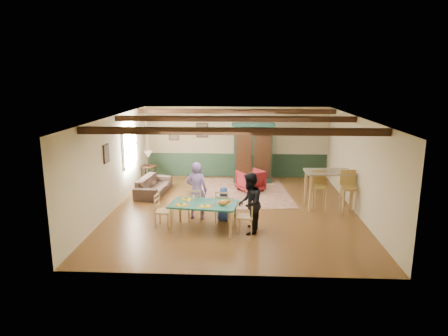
{
  "coord_description": "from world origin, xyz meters",
  "views": [
    {
      "loc": [
        0.26,
        -11.14,
        3.79
      ],
      "look_at": [
        -0.3,
        0.4,
        1.15
      ],
      "focal_mm": 32.0,
      "sensor_mm": 36.0,
      "label": 1
    }
  ],
  "objects_px": {
    "dining_chair_end_left": "(164,211)",
    "sofa": "(154,185)",
    "table_lamp": "(148,159)",
    "armchair": "(251,180)",
    "end_table": "(149,174)",
    "bar_stool_left": "(320,192)",
    "armoire": "(253,153)",
    "dining_table": "(204,217)",
    "dining_chair_far_right": "(223,206)",
    "bar_stool_right": "(348,193)",
    "dining_chair_end_right": "(246,216)",
    "person_woman": "(250,203)",
    "dining_chair_far_left": "(196,204)",
    "person_child": "(224,204)",
    "counter_table": "(328,190)",
    "person_man": "(197,191)",
    "cat": "(223,203)"
  },
  "relations": [
    {
      "from": "dining_chair_end_right",
      "to": "person_child",
      "type": "xyz_separation_m",
      "value": [
        -0.59,
        0.83,
        0.03
      ]
    },
    {
      "from": "sofa",
      "to": "table_lamp",
      "type": "distance_m",
      "value": 1.67
    },
    {
      "from": "dining_chair_end_left",
      "to": "person_man",
      "type": "bearing_deg",
      "value": -43.15
    },
    {
      "from": "armoire",
      "to": "table_lamp",
      "type": "height_order",
      "value": "armoire"
    },
    {
      "from": "dining_chair_far_right",
      "to": "table_lamp",
      "type": "height_order",
      "value": "table_lamp"
    },
    {
      "from": "cat",
      "to": "end_table",
      "type": "distance_m",
      "value": 5.65
    },
    {
      "from": "armchair",
      "to": "dining_chair_end_left",
      "type": "bearing_deg",
      "value": 24.14
    },
    {
      "from": "dining_table",
      "to": "armoire",
      "type": "distance_m",
      "value": 5.07
    },
    {
      "from": "cat",
      "to": "bar_stool_right",
      "type": "distance_m",
      "value": 3.76
    },
    {
      "from": "dining_chair_end_left",
      "to": "armchair",
      "type": "bearing_deg",
      "value": -25.62
    },
    {
      "from": "sofa",
      "to": "armoire",
      "type": "bearing_deg",
      "value": -57.58
    },
    {
      "from": "dining_chair_far_left",
      "to": "armchair",
      "type": "height_order",
      "value": "dining_chair_far_left"
    },
    {
      "from": "bar_stool_left",
      "to": "bar_stool_right",
      "type": "bearing_deg",
      "value": -19.72
    },
    {
      "from": "person_child",
      "to": "person_woman",
      "type": "bearing_deg",
      "value": 136.74
    },
    {
      "from": "dining_table",
      "to": "sofa",
      "type": "bearing_deg",
      "value": 122.33
    },
    {
      "from": "dining_chair_end_left",
      "to": "sofa",
      "type": "xyz_separation_m",
      "value": [
        -0.93,
        2.99,
        -0.16
      ]
    },
    {
      "from": "table_lamp",
      "to": "armchair",
      "type": "bearing_deg",
      "value": -14.9
    },
    {
      "from": "person_child",
      "to": "dining_chair_end_left",
      "type": "bearing_deg",
      "value": 27.3
    },
    {
      "from": "end_table",
      "to": "bar_stool_right",
      "type": "distance_m",
      "value": 7.21
    },
    {
      "from": "dining_chair_far_right",
      "to": "person_child",
      "type": "bearing_deg",
      "value": -90.0
    },
    {
      "from": "person_man",
      "to": "dining_chair_end_right",
      "type": "bearing_deg",
      "value": 152.7
    },
    {
      "from": "counter_table",
      "to": "person_child",
      "type": "bearing_deg",
      "value": -158.37
    },
    {
      "from": "dining_chair_end_left",
      "to": "bar_stool_left",
      "type": "bearing_deg",
      "value": -63.38
    },
    {
      "from": "dining_chair_far_left",
      "to": "person_child",
      "type": "xyz_separation_m",
      "value": [
        0.74,
        -0.03,
        0.03
      ]
    },
    {
      "from": "armchair",
      "to": "end_table",
      "type": "height_order",
      "value": "armchair"
    },
    {
      "from": "person_man",
      "to": "bar_stool_left",
      "type": "xyz_separation_m",
      "value": [
        3.45,
        0.81,
        -0.21
      ]
    },
    {
      "from": "dining_chair_far_right",
      "to": "end_table",
      "type": "distance_m",
      "value": 4.97
    },
    {
      "from": "counter_table",
      "to": "person_man",
      "type": "bearing_deg",
      "value": -163.7
    },
    {
      "from": "person_woman",
      "to": "armchair",
      "type": "height_order",
      "value": "person_woman"
    },
    {
      "from": "counter_table",
      "to": "bar_stool_right",
      "type": "relative_size",
      "value": 1.08
    },
    {
      "from": "bar_stool_left",
      "to": "table_lamp",
      "type": "bearing_deg",
      "value": 150.52
    },
    {
      "from": "person_man",
      "to": "dining_chair_end_left",
      "type": "bearing_deg",
      "value": 46.85
    },
    {
      "from": "dining_chair_end_right",
      "to": "person_woman",
      "type": "height_order",
      "value": "person_woman"
    },
    {
      "from": "end_table",
      "to": "bar_stool_left",
      "type": "height_order",
      "value": "bar_stool_left"
    },
    {
      "from": "armchair",
      "to": "counter_table",
      "type": "relative_size",
      "value": 0.59
    },
    {
      "from": "dining_chair_end_right",
      "to": "counter_table",
      "type": "height_order",
      "value": "counter_table"
    },
    {
      "from": "person_man",
      "to": "end_table",
      "type": "xyz_separation_m",
      "value": [
        -2.22,
        3.83,
        -0.5
      ]
    },
    {
      "from": "dining_table",
      "to": "dining_chair_end_right",
      "type": "distance_m",
      "value": 1.07
    },
    {
      "from": "armchair",
      "to": "bar_stool_left",
      "type": "height_order",
      "value": "bar_stool_left"
    },
    {
      "from": "dining_chair_far_left",
      "to": "end_table",
      "type": "bearing_deg",
      "value": -52.8
    },
    {
      "from": "person_woman",
      "to": "armchair",
      "type": "distance_m",
      "value": 3.8
    },
    {
      "from": "person_child",
      "to": "end_table",
      "type": "relative_size",
      "value": 1.55
    },
    {
      "from": "armchair",
      "to": "bar_stool_right",
      "type": "bearing_deg",
      "value": 107.19
    },
    {
      "from": "dining_table",
      "to": "person_man",
      "type": "height_order",
      "value": "person_man"
    },
    {
      "from": "end_table",
      "to": "bar_stool_left",
      "type": "relative_size",
      "value": 0.51
    },
    {
      "from": "dining_table",
      "to": "person_child",
      "type": "relative_size",
      "value": 1.79
    },
    {
      "from": "dining_chair_far_right",
      "to": "counter_table",
      "type": "distance_m",
      "value": 3.28
    },
    {
      "from": "armchair",
      "to": "dining_table",
      "type": "bearing_deg",
      "value": 38.63
    },
    {
      "from": "dining_chair_end_right",
      "to": "bar_stool_right",
      "type": "relative_size",
      "value": 0.7
    },
    {
      "from": "counter_table",
      "to": "dining_table",
      "type": "bearing_deg",
      "value": -151.63
    }
  ]
}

